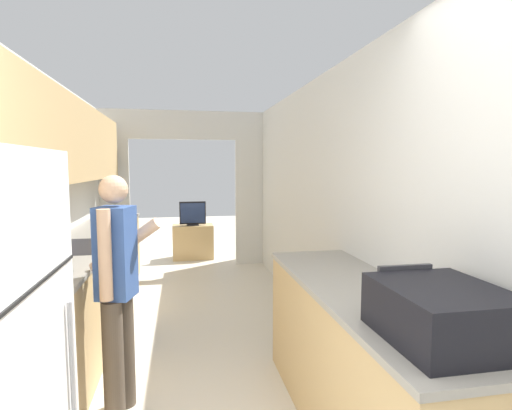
# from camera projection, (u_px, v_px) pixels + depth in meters

# --- Properties ---
(wall_left) EXTENTS (0.38, 7.95, 2.50)m
(wall_left) POSITION_uv_depth(u_px,v_px,m) (35.00, 176.00, 3.28)
(wall_left) COLOR silver
(wall_left) RESTS_ON ground_plane
(wall_right) EXTENTS (0.06, 7.95, 2.50)m
(wall_right) POSITION_uv_depth(u_px,v_px,m) (349.00, 212.00, 3.31)
(wall_right) COLOR silver
(wall_right) RESTS_ON ground_plane
(wall_far_with_doorway) EXTENTS (2.97, 0.06, 2.50)m
(wall_far_with_doorway) POSITION_uv_depth(u_px,v_px,m) (184.00, 178.00, 6.37)
(wall_far_with_doorway) COLOR silver
(wall_far_with_doorway) RESTS_ON ground_plane
(counter_left) EXTENTS (0.62, 4.32, 0.92)m
(counter_left) POSITION_uv_depth(u_px,v_px,m) (88.00, 282.00, 4.03)
(counter_left) COLOR tan
(counter_left) RESTS_ON ground_plane
(counter_right) EXTENTS (0.62, 2.08, 0.92)m
(counter_right) POSITION_uv_depth(u_px,v_px,m) (361.00, 364.00, 2.37)
(counter_right) COLOR tan
(counter_right) RESTS_ON ground_plane
(range_oven) EXTENTS (0.66, 0.79, 1.06)m
(range_oven) POSITION_uv_depth(u_px,v_px,m) (78.00, 296.00, 3.59)
(range_oven) COLOR black
(range_oven) RESTS_ON ground_plane
(person) EXTENTS (0.51, 0.44, 1.57)m
(person) POSITION_uv_depth(u_px,v_px,m) (117.00, 289.00, 2.58)
(person) COLOR #4C4238
(person) RESTS_ON ground_plane
(suitcase) EXTENTS (0.45, 0.55, 0.25)m
(suitcase) POSITION_uv_depth(u_px,v_px,m) (441.00, 313.00, 1.63)
(suitcase) COLOR black
(suitcase) RESTS_ON counter_right
(tv_cabinet) EXTENTS (0.70, 0.42, 0.60)m
(tv_cabinet) POSITION_uv_depth(u_px,v_px,m) (193.00, 241.00, 7.06)
(tv_cabinet) COLOR tan
(tv_cabinet) RESTS_ON ground_plane
(television) EXTENTS (0.45, 0.16, 0.42)m
(television) POSITION_uv_depth(u_px,v_px,m) (193.00, 214.00, 6.97)
(television) COLOR black
(television) RESTS_ON tv_cabinet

